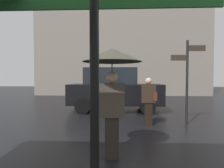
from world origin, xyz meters
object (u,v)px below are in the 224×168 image
at_px(pedestrian_with_umbrella, 112,69).
at_px(pedestrian_with_bag, 149,98).
at_px(parked_car_left, 114,89).
at_px(street_signpost, 187,74).

relative_size(pedestrian_with_umbrella, pedestrian_with_bag, 1.36).
relative_size(pedestrian_with_umbrella, parked_car_left, 0.50).
distance_m(pedestrian_with_umbrella, parked_car_left, 5.13).
height_order(pedestrian_with_umbrella, street_signpost, street_signpost).
relative_size(pedestrian_with_umbrella, street_signpost, 0.76).
relative_size(pedestrian_with_bag, street_signpost, 0.56).
height_order(pedestrian_with_bag, street_signpost, street_signpost).
bearing_deg(parked_car_left, street_signpost, 131.09).
bearing_deg(street_signpost, pedestrian_with_bag, -173.74).
bearing_deg(pedestrian_with_umbrella, parked_car_left, -171.10).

